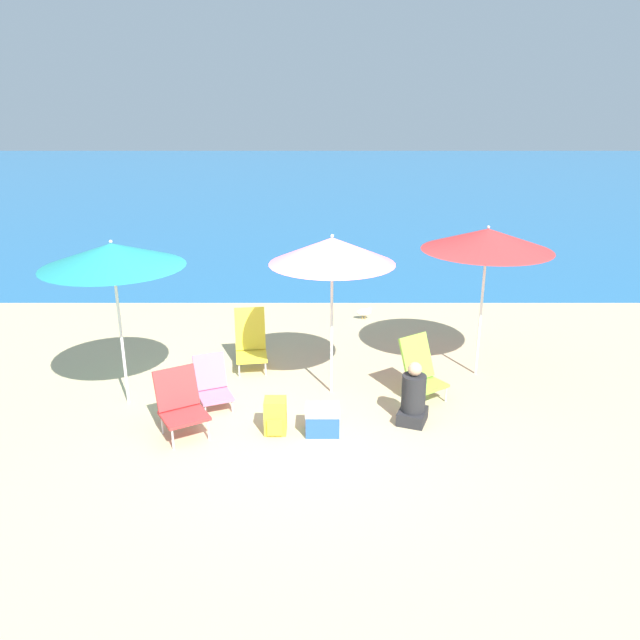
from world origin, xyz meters
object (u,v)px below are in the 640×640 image
(beach_umbrella_pink, at_px, (335,251))
(backpack_yellow, at_px, (278,416))
(beach_umbrella_teal, at_px, (115,255))
(cooler_box, at_px, (325,420))
(beach_umbrella_red, at_px, (490,240))
(beach_chair_lime, at_px, (423,369))
(beach_chair_pink, at_px, (215,383))
(seagull, at_px, (367,312))
(person_seated_near, at_px, (416,398))
(beach_chair_red, at_px, (183,402))
(beach_chair_yellow, at_px, (253,341))

(beach_umbrella_pink, relative_size, backpack_yellow, 5.03)
(beach_umbrella_teal, bearing_deg, cooler_box, -17.11)
(beach_umbrella_red, bearing_deg, beach_umbrella_pink, -164.19)
(beach_chair_lime, bearing_deg, beach_umbrella_teal, 147.55)
(beach_umbrella_pink, relative_size, beach_chair_pink, 3.32)
(backpack_yellow, relative_size, seagull, 1.60)
(beach_umbrella_pink, relative_size, beach_umbrella_teal, 1.00)
(cooler_box, height_order, seagull, cooler_box)
(beach_umbrella_red, relative_size, cooler_box, 5.33)
(cooler_box, bearing_deg, backpack_yellow, 179.11)
(beach_umbrella_teal, distance_m, person_seated_near, 4.03)
(beach_umbrella_pink, relative_size, beach_chair_red, 2.80)
(beach_chair_yellow, relative_size, beach_chair_red, 1.12)
(beach_chair_lime, distance_m, cooler_box, 1.61)
(person_seated_near, height_order, seagull, person_seated_near)
(beach_chair_pink, bearing_deg, beach_chair_red, -131.91)
(beach_umbrella_pink, height_order, beach_umbrella_teal, beach_umbrella_pink)
(cooler_box, bearing_deg, beach_umbrella_red, 37.44)
(beach_chair_pink, relative_size, person_seated_near, 0.82)
(beach_chair_pink, bearing_deg, person_seated_near, -33.01)
(beach_chair_pink, bearing_deg, beach_chair_lime, -18.07)
(beach_umbrella_pink, bearing_deg, beach_umbrella_teal, -172.97)
(beach_chair_yellow, relative_size, seagull, 3.22)
(seagull, bearing_deg, beach_chair_yellow, -130.63)
(beach_chair_yellow, distance_m, person_seated_near, 2.75)
(beach_chair_lime, xyz_separation_m, seagull, (-0.52, 3.14, -0.27))
(beach_chair_pink, xyz_separation_m, cooler_box, (1.41, -0.72, -0.13))
(beach_umbrella_teal, height_order, backpack_yellow, beach_umbrella_teal)
(beach_chair_yellow, xyz_separation_m, beach_chair_lime, (2.34, -1.03, 0.01))
(backpack_yellow, bearing_deg, seagull, 71.94)
(beach_umbrella_red, bearing_deg, cooler_box, -142.56)
(beach_umbrella_pink, xyz_separation_m, beach_chair_pink, (-1.54, -0.39, -1.65))
(beach_chair_red, xyz_separation_m, cooler_box, (1.67, -0.00, -0.23))
(backpack_yellow, bearing_deg, beach_umbrella_red, 31.35)
(beach_chair_red, distance_m, backpack_yellow, 1.12)
(beach_chair_yellow, height_order, seagull, beach_chair_yellow)
(beach_umbrella_teal, height_order, beach_chair_lime, beach_umbrella_teal)
(beach_umbrella_red, bearing_deg, beach_umbrella_teal, -169.03)
(person_seated_near, bearing_deg, beach_umbrella_pink, 159.66)
(beach_chair_red, xyz_separation_m, seagull, (2.44, 4.08, -0.26))
(beach_umbrella_red, bearing_deg, seagull, 121.42)
(beach_chair_yellow, bearing_deg, beach_chair_pink, -114.51)
(beach_chair_red, height_order, person_seated_near, person_seated_near)
(cooler_box, bearing_deg, seagull, 79.32)
(person_seated_near, bearing_deg, seagull, 115.45)
(beach_umbrella_pink, height_order, beach_chair_red, beach_umbrella_pink)
(beach_chair_yellow, distance_m, cooler_box, 2.24)
(beach_umbrella_teal, bearing_deg, beach_chair_lime, 2.37)
(beach_umbrella_pink, xyz_separation_m, beach_umbrella_teal, (-2.66, -0.33, 0.02))
(cooler_box, bearing_deg, beach_chair_pink, 152.93)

